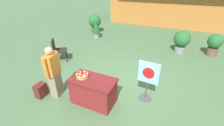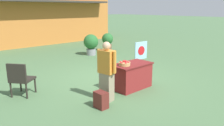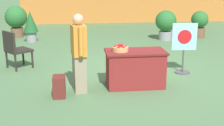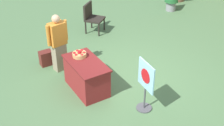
{
  "view_description": "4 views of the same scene",
  "coord_description": "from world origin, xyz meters",
  "px_view_note": "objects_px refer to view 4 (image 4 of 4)",
  "views": [
    {
      "loc": [
        1.72,
        -3.92,
        3.11
      ],
      "look_at": [
        0.06,
        -0.29,
        0.95
      ],
      "focal_mm": 24.0,
      "sensor_mm": 36.0,
      "label": 1
    },
    {
      "loc": [
        -4.95,
        -5.44,
        2.43
      ],
      "look_at": [
        -0.18,
        -0.23,
        0.65
      ],
      "focal_mm": 35.0,
      "sensor_mm": 36.0,
      "label": 2
    },
    {
      "loc": [
        -1.42,
        -7.39,
        2.31
      ],
      "look_at": [
        -0.65,
        -1.04,
        0.51
      ],
      "focal_mm": 50.0,
      "sensor_mm": 36.0,
      "label": 3
    },
    {
      "loc": [
        5.51,
        -3.81,
        4.7
      ],
      "look_at": [
        0.03,
        -0.48,
        0.66
      ],
      "focal_mm": 50.0,
      "sensor_mm": 36.0,
      "label": 4
    }
  ],
  "objects_px": {
    "display_table": "(86,76)",
    "backpack": "(46,58)",
    "person_visitor": "(58,43)",
    "poster_board": "(146,85)",
    "apple_basket": "(79,54)",
    "patio_chair": "(92,16)"
  },
  "relations": [
    {
      "from": "person_visitor",
      "to": "poster_board",
      "type": "distance_m",
      "value": 2.72
    },
    {
      "from": "display_table",
      "to": "patio_chair",
      "type": "xyz_separation_m",
      "value": [
        -2.78,
        1.64,
        0.16
      ]
    },
    {
      "from": "display_table",
      "to": "backpack",
      "type": "distance_m",
      "value": 1.67
    },
    {
      "from": "display_table",
      "to": "poster_board",
      "type": "bearing_deg",
      "value": 30.0
    },
    {
      "from": "apple_basket",
      "to": "backpack",
      "type": "height_order",
      "value": "apple_basket"
    },
    {
      "from": "person_visitor",
      "to": "patio_chair",
      "type": "distance_m",
      "value": 2.44
    },
    {
      "from": "apple_basket",
      "to": "patio_chair",
      "type": "bearing_deg",
      "value": 146.14
    },
    {
      "from": "display_table",
      "to": "apple_basket",
      "type": "relative_size",
      "value": 3.76
    },
    {
      "from": "display_table",
      "to": "apple_basket",
      "type": "bearing_deg",
      "value": -179.44
    },
    {
      "from": "person_visitor",
      "to": "poster_board",
      "type": "xyz_separation_m",
      "value": [
        2.53,
        0.97,
        -0.14
      ]
    },
    {
      "from": "person_visitor",
      "to": "backpack",
      "type": "distance_m",
      "value": 0.77
    },
    {
      "from": "apple_basket",
      "to": "person_visitor",
      "type": "bearing_deg",
      "value": -167.47
    },
    {
      "from": "apple_basket",
      "to": "person_visitor",
      "type": "xyz_separation_m",
      "value": [
        -0.87,
        -0.19,
        -0.03
      ]
    },
    {
      "from": "person_visitor",
      "to": "poster_board",
      "type": "height_order",
      "value": "person_visitor"
    },
    {
      "from": "display_table",
      "to": "patio_chair",
      "type": "distance_m",
      "value": 3.23
    },
    {
      "from": "apple_basket",
      "to": "poster_board",
      "type": "distance_m",
      "value": 1.85
    },
    {
      "from": "display_table",
      "to": "backpack",
      "type": "xyz_separation_m",
      "value": [
        -1.6,
        -0.45,
        -0.18
      ]
    },
    {
      "from": "person_visitor",
      "to": "display_table",
      "type": "bearing_deg",
      "value": 0.0
    },
    {
      "from": "backpack",
      "to": "patio_chair",
      "type": "distance_m",
      "value": 2.42
    },
    {
      "from": "display_table",
      "to": "poster_board",
      "type": "height_order",
      "value": "poster_board"
    },
    {
      "from": "person_visitor",
      "to": "poster_board",
      "type": "bearing_deg",
      "value": 11.62
    },
    {
      "from": "poster_board",
      "to": "patio_chair",
      "type": "bearing_deg",
      "value": -97.34
    }
  ]
}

